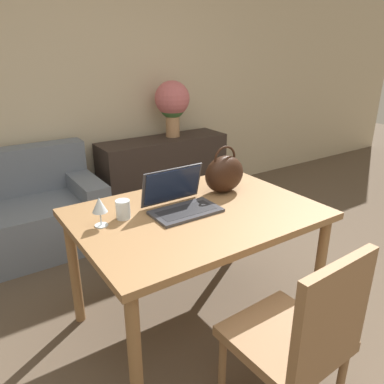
{
  "coord_description": "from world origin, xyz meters",
  "views": [
    {
      "loc": [
        -1.1,
        -0.74,
        1.61
      ],
      "look_at": [
        -0.04,
        0.82,
        0.87
      ],
      "focal_mm": 35.0,
      "sensor_mm": 36.0,
      "label": 1
    }
  ],
  "objects": [
    {
      "name": "sideboard",
      "position": [
        0.73,
        2.49,
        0.37
      ],
      "size": [
        1.33,
        0.4,
        0.74
      ],
      "color": "#332823",
      "rests_on": "ground_plane"
    },
    {
      "name": "chair",
      "position": [
        -0.05,
        0.01,
        0.51
      ],
      "size": [
        0.46,
        0.46,
        0.92
      ],
      "rotation": [
        0.0,
        0.0,
        0.04
      ],
      "color": "olive",
      "rests_on": "ground_plane"
    },
    {
      "name": "flower_vase",
      "position": [
        0.86,
        2.52,
        1.09
      ],
      "size": [
        0.35,
        0.35,
        0.56
      ],
      "color": "tan",
      "rests_on": "sideboard"
    },
    {
      "name": "drinking_glass",
      "position": [
        -0.39,
        0.96,
        0.81
      ],
      "size": [
        0.08,
        0.08,
        0.1
      ],
      "color": "silver",
      "rests_on": "dining_table"
    },
    {
      "name": "wall_back",
      "position": [
        0.0,
        2.78,
        1.35
      ],
      "size": [
        10.0,
        0.06,
        2.7
      ],
      "color": "beige",
      "rests_on": "ground_plane"
    },
    {
      "name": "laptop",
      "position": [
        -0.08,
        0.9,
        0.82
      ],
      "size": [
        0.38,
        0.28,
        0.23
      ],
      "color": "#38383D",
      "rests_on": "dining_table"
    },
    {
      "name": "wine_glass",
      "position": [
        -0.52,
        0.94,
        0.86
      ],
      "size": [
        0.08,
        0.08,
        0.16
      ],
      "color": "silver",
      "rests_on": "dining_table"
    },
    {
      "name": "handbag",
      "position": [
        0.3,
        0.97,
        0.87
      ],
      "size": [
        0.27,
        0.17,
        0.3
      ],
      "color": "black",
      "rests_on": "dining_table"
    },
    {
      "name": "dining_table",
      "position": [
        -0.01,
        0.82,
        0.67
      ],
      "size": [
        1.33,
        0.95,
        0.75
      ],
      "color": "olive",
      "rests_on": "ground_plane"
    }
  ]
}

